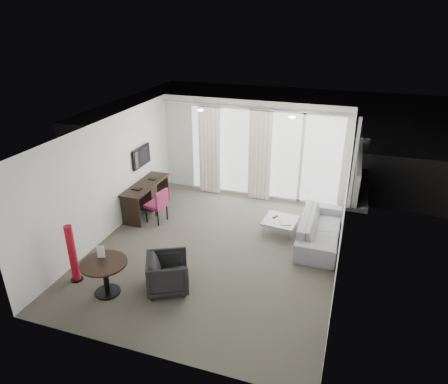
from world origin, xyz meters
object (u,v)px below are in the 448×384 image
(desk, at_px, (146,198))
(coffee_table, at_px, (280,226))
(desk_chair, at_px, (156,205))
(rattan_chair_a, at_px, (301,162))
(sofa, at_px, (320,229))
(rattan_chair_b, at_px, (338,173))
(tub_armchair, at_px, (168,273))
(round_table, at_px, (106,278))
(red_lamp, at_px, (72,254))

(desk, xyz_separation_m, coffee_table, (3.39, 0.03, -0.22))
(desk, bearing_deg, coffee_table, 0.58)
(desk_chair, xyz_separation_m, rattan_chair_a, (2.83, 4.06, 0.00))
(sofa, height_order, rattan_chair_b, rattan_chair_b)
(desk_chair, distance_m, rattan_chair_b, 5.38)
(desk, distance_m, sofa, 4.29)
(tub_armchair, bearing_deg, round_table, 88.11)
(desk, xyz_separation_m, tub_armchair, (1.85, -2.62, -0.05))
(desk_chair, bearing_deg, rattan_chair_a, 66.47)
(red_lamp, xyz_separation_m, rattan_chair_a, (3.21, 6.63, -0.15))
(coffee_table, bearing_deg, rattan_chair_b, 72.19)
(desk_chair, height_order, rattan_chair_b, desk_chair)
(round_table, height_order, sofa, round_table)
(round_table, relative_size, red_lamp, 0.70)
(desk, height_order, round_table, desk)
(tub_armchair, xyz_separation_m, sofa, (2.43, 2.55, -0.03))
(round_table, bearing_deg, sofa, 41.24)
(coffee_table, relative_size, rattan_chair_a, 0.86)
(round_table, relative_size, rattan_chair_b, 1.13)
(rattan_chair_a, xyz_separation_m, rattan_chair_b, (1.14, -0.42, -0.07))
(coffee_table, bearing_deg, tub_armchair, -120.05)
(desk_chair, distance_m, sofa, 3.84)
(desk, bearing_deg, tub_armchair, -54.71)
(red_lamp, height_order, rattan_chair_b, red_lamp)
(tub_armchair, relative_size, rattan_chair_a, 0.87)
(round_table, bearing_deg, rattan_chair_b, 60.61)
(rattan_chair_b, bearing_deg, coffee_table, -112.73)
(sofa, bearing_deg, desk, 89.10)
(red_lamp, distance_m, tub_armchair, 1.82)
(desk_chair, distance_m, rattan_chair_a, 4.95)
(rattan_chair_b, bearing_deg, sofa, -97.40)
(round_table, distance_m, red_lamp, 0.83)
(desk_chair, bearing_deg, red_lamp, -87.06)
(rattan_chair_b, bearing_deg, desk, -148.42)
(desk_chair, bearing_deg, coffee_table, 19.01)
(sofa, bearing_deg, rattan_chair_b, -2.48)
(coffee_table, xyz_separation_m, sofa, (0.90, -0.10, 0.14))
(desk_chair, distance_m, round_table, 2.75)
(coffee_table, bearing_deg, desk_chair, -172.36)
(sofa, relative_size, rattan_chair_b, 2.92)
(red_lamp, bearing_deg, tub_armchair, 9.94)
(red_lamp, distance_m, sofa, 5.10)
(rattan_chair_a, bearing_deg, rattan_chair_b, -27.90)
(rattan_chair_a, bearing_deg, desk_chair, -132.63)
(tub_armchair, bearing_deg, rattan_chair_a, -39.29)
(sofa, distance_m, rattan_chair_b, 3.35)
(coffee_table, distance_m, sofa, 0.91)
(desk_chair, relative_size, coffee_table, 1.16)
(desk, bearing_deg, rattan_chair_a, 48.35)
(desk_chair, relative_size, red_lamp, 0.73)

